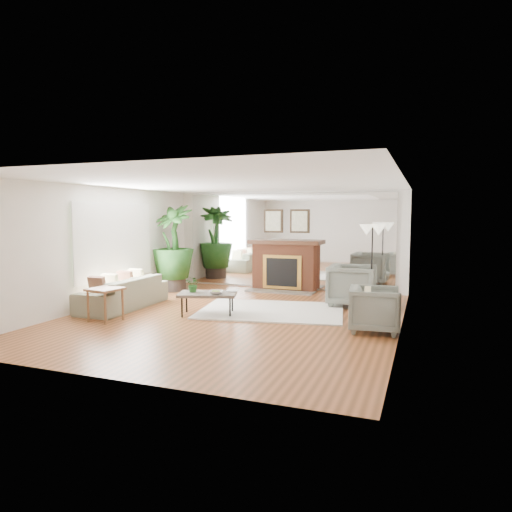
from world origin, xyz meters
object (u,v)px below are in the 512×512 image
at_px(fireplace, 284,264).
at_px(side_table, 105,293).
at_px(sofa, 123,293).
at_px(potted_ficus, 173,245).
at_px(floor_lamp, 372,236).
at_px(armchair_back, 352,285).
at_px(coffee_table, 208,295).
at_px(armchair_front, 375,309).

bearing_deg(fireplace, side_table, -114.91).
xyz_separation_m(fireplace, sofa, (-2.45, -3.28, -0.34)).
height_order(fireplace, side_table, fireplace).
distance_m(potted_ficus, floor_lamp, 4.89).
height_order(side_table, potted_ficus, potted_ficus).
relative_size(side_table, potted_ficus, 0.28).
relative_size(armchair_back, potted_ficus, 0.45).
distance_m(fireplace, coffee_table, 3.34).
bearing_deg(sofa, potted_ficus, -177.26).
relative_size(sofa, armchair_front, 2.65).
distance_m(side_table, floor_lamp, 5.51).
xyz_separation_m(fireplace, floor_lamp, (2.28, -1.06, 0.80)).
distance_m(coffee_table, floor_lamp, 3.73).
bearing_deg(armchair_back, side_table, 124.32).
xyz_separation_m(fireplace, armchair_back, (1.93, -1.45, -0.22)).
relative_size(armchair_front, floor_lamp, 0.48).
xyz_separation_m(armchair_back, floor_lamp, (0.35, 0.40, 1.02)).
bearing_deg(side_table, fireplace, 65.09).
relative_size(sofa, potted_ficus, 1.00).
bearing_deg(potted_ficus, floor_lamp, -0.07).
height_order(sofa, potted_ficus, potted_ficus).
distance_m(fireplace, potted_ficus, 2.85).
height_order(armchair_back, armchair_front, armchair_back).
relative_size(coffee_table, floor_lamp, 0.72).
bearing_deg(side_table, potted_ficus, 99.80).
distance_m(sofa, armchair_back, 4.75).
xyz_separation_m(sofa, floor_lamp, (4.73, 2.23, 1.14)).
relative_size(fireplace, armchair_back, 2.12).
relative_size(armchair_back, side_table, 1.61).
bearing_deg(armchair_back, coffee_table, 124.78).
height_order(fireplace, potted_ficus, potted_ficus).
bearing_deg(armchair_front, sofa, 81.92).
xyz_separation_m(armchair_front, floor_lamp, (-0.32, 2.37, 1.09)).
bearing_deg(armchair_front, potted_ficus, 58.98).
bearing_deg(armchair_back, fireplace, 51.04).
height_order(armchair_front, floor_lamp, floor_lamp).
relative_size(coffee_table, side_table, 2.04).
relative_size(armchair_front, side_table, 1.36).
bearing_deg(armchair_front, side_table, 95.00).
xyz_separation_m(armchair_back, side_table, (-3.96, -2.91, 0.06)).
height_order(sofa, side_table, sofa).
height_order(fireplace, armchair_back, fireplace).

